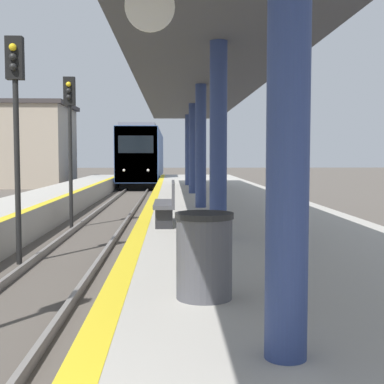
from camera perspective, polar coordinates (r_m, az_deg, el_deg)
name	(u,v)px	position (r m, az deg, el deg)	size (l,w,h in m)	color
train	(145,156)	(45.70, -5.08, 3.85)	(2.82, 22.49, 4.51)	black
signal_mid	(16,107)	(12.06, -18.29, 8.57)	(0.36, 0.31, 4.85)	black
signal_far	(70,124)	(17.71, -12.90, 7.13)	(0.36, 0.31, 4.85)	black
station_canopy	(201,86)	(15.32, 0.95, 11.29)	(3.56, 28.45, 3.69)	navy
trash_bin	(204,255)	(5.58, 1.32, -6.77)	(0.61, 0.61, 0.90)	#4C4C51
bench	(167,202)	(11.48, -2.63, -1.04)	(0.44, 1.76, 0.92)	#4C4C51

